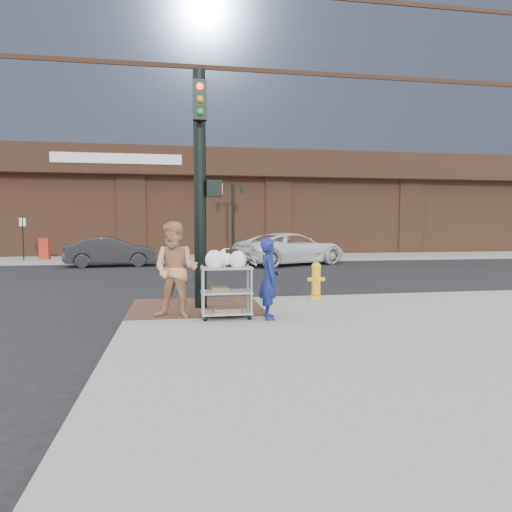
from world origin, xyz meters
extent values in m
plane|color=black|center=(0.00, 0.00, 0.00)|extent=(220.00, 220.00, 0.00)
cube|color=gray|center=(12.50, 32.00, 0.07)|extent=(65.00, 36.00, 0.15)
cube|color=brown|center=(-0.60, 0.90, 0.16)|extent=(2.80, 2.40, 0.01)
cube|color=brown|center=(5.00, 31.00, 14.15)|extent=(42.00, 26.00, 28.00)
cylinder|color=black|center=(2.00, 16.00, 2.15)|extent=(0.16, 0.16, 4.00)
cube|color=black|center=(2.00, 16.00, 4.05)|extent=(1.20, 0.06, 0.06)
cube|color=black|center=(1.45, 16.00, 3.85)|extent=(0.22, 0.22, 0.35)
cube|color=black|center=(2.55, 16.00, 3.85)|extent=(0.22, 0.22, 0.35)
cylinder|color=black|center=(-8.50, 15.00, 1.25)|extent=(0.05, 0.05, 2.20)
cylinder|color=black|center=(-0.50, 0.80, 2.65)|extent=(0.26, 0.26, 5.00)
cube|color=black|center=(-0.20, 0.80, 2.70)|extent=(0.32, 0.28, 0.34)
cube|color=#FF260C|center=(-0.04, 0.80, 2.70)|extent=(0.02, 0.18, 0.22)
cube|color=black|center=(-0.50, 0.52, 4.45)|extent=(0.28, 0.18, 0.80)
imported|color=navy|center=(0.73, -0.57, 0.92)|extent=(0.41, 0.59, 1.53)
imported|color=tan|center=(-1.01, -0.17, 1.07)|extent=(1.08, 0.96, 1.85)
imported|color=black|center=(-4.01, 12.83, 0.68)|extent=(4.24, 1.85, 1.36)
imported|color=white|center=(4.37, 12.35, 0.77)|extent=(6.06, 4.50, 1.53)
cube|color=gray|center=(-0.07, -0.42, 1.12)|extent=(0.96, 0.54, 0.03)
cube|color=gray|center=(-0.07, -0.42, 0.66)|extent=(0.96, 0.54, 0.03)
cube|color=gray|center=(-0.07, -0.42, 0.27)|extent=(0.96, 0.54, 0.03)
cube|color=black|center=(0.03, -0.36, 1.29)|extent=(0.23, 0.15, 0.34)
cube|color=brown|center=(-0.20, -0.42, 0.71)|extent=(0.32, 0.36, 0.09)
cube|color=brown|center=(-0.07, -0.42, 0.32)|extent=(0.49, 0.38, 0.07)
cylinder|color=yellow|center=(2.29, 1.50, 0.19)|extent=(0.29, 0.29, 0.08)
cylinder|color=yellow|center=(2.29, 1.50, 0.57)|extent=(0.21, 0.21, 0.65)
sphere|color=yellow|center=(2.29, 1.50, 0.92)|extent=(0.23, 0.23, 0.23)
cylinder|color=yellow|center=(2.29, 1.50, 0.62)|extent=(0.42, 0.09, 0.09)
cube|color=#AB2813|center=(-7.71, 15.69, 0.70)|extent=(0.46, 0.42, 1.10)
cube|color=gold|center=(-4.85, 14.79, 0.66)|extent=(0.55, 0.53, 1.02)
camera|label=1|loc=(-0.95, -8.97, 1.94)|focal=32.00mm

